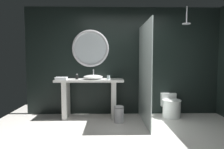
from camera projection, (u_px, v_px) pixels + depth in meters
name	position (u px, v px, depth m)	size (l,w,h in m)	color
ground_plane	(135.00, 147.00, 3.04)	(5.76, 5.76, 0.00)	silver
back_wall_panel	(125.00, 61.00, 4.84)	(4.80, 0.10, 2.60)	black
vanity_counter	(90.00, 93.00, 4.54)	(1.54, 0.53, 0.90)	silver
vessel_sink	(93.00, 77.00, 4.49)	(0.45, 0.37, 0.22)	white
tumbler_cup	(108.00, 77.00, 4.47)	(0.07, 0.07, 0.09)	silver
soap_dispenser	(77.00, 77.00, 4.47)	(0.07, 0.07, 0.13)	black
round_wall_mirror	(90.00, 48.00, 4.71)	(0.89, 0.07, 0.89)	#B7B7BC
shower_glass_panel	(145.00, 74.00, 4.12)	(0.02, 1.40, 2.10)	silver
rain_shower_head	(186.00, 22.00, 4.27)	(0.17, 0.17, 0.39)	#B7B7BC
toilet	(171.00, 106.00, 4.65)	(0.43, 0.62, 0.52)	white
waste_bin	(119.00, 114.00, 4.20)	(0.21, 0.21, 0.37)	#B7B7BC
folded_hand_towel	(61.00, 79.00, 4.34)	(0.25, 0.17, 0.06)	white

